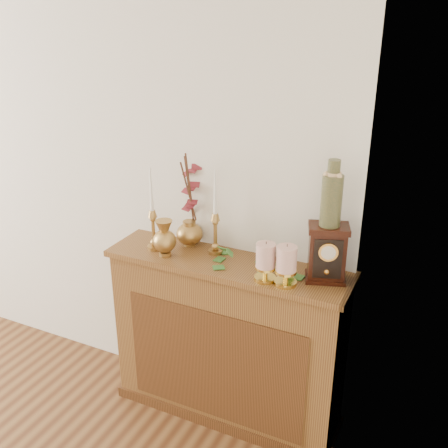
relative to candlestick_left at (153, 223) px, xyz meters
The scene contains 10 objects.
console_shelf 0.75m from the candlestick_left, ahead, with size 1.24×0.34×0.93m.
candlestick_left is the anchor object (origin of this frame).
candlestick_center 0.32m from the candlestick_left, 16.33° to the left, with size 0.07×0.07×0.44m.
bud_vase 0.12m from the candlestick_left, 26.11° to the right, with size 0.12×0.12×0.19m.
ginger_jar 0.23m from the candlestick_left, 48.04° to the left, with size 0.21×0.22×0.51m.
pillar_candle_left 0.64m from the candlestick_left, ahead, with size 0.10×0.10×0.19m.
pillar_candle_right 0.74m from the candlestick_left, ahead, with size 0.10×0.10×0.20m.
ivy_garland 0.56m from the candlestick_left, ahead, with size 0.49×0.22×0.09m.
mantel_clock 0.89m from the candlestick_left, ahead, with size 0.21×0.18×0.27m.
ceramic_vase 0.92m from the candlestick_left, ahead, with size 0.09×0.09×0.30m.
Camera 1 is at (2.38, 0.02, 2.09)m, focal length 42.00 mm.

